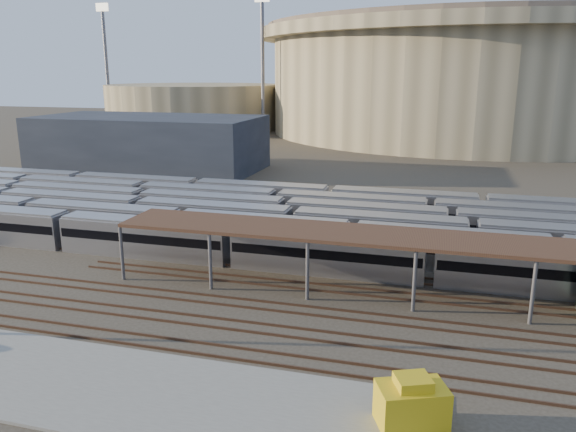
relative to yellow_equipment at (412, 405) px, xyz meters
The scene contains 12 objects.
ground 23.20m from the yellow_equipment, 143.01° to the left, with size 420.00×420.00×0.00m, color #383026.
apron 23.56m from the yellow_equipment, behind, with size 50.00×9.00×0.20m, color gray.
subway_trains 37.15m from the yellow_equipment, 119.16° to the left, with size 125.17×23.90×3.60m.
inspection_shed 18.64m from the yellow_equipment, 78.96° to the left, with size 60.30×6.00×5.30m.
empty_tracks 20.58m from the yellow_equipment, 154.21° to the left, with size 170.00×9.62×0.18m.
stadium 154.82m from the yellow_equipment, 87.58° to the left, with size 124.00×124.00×32.50m.
secondary_arena 164.05m from the yellow_equipment, 118.61° to the left, with size 56.00×56.00×14.00m, color tan.
service_building 87.34m from the yellow_equipment, 127.81° to the left, with size 42.00×20.00×10.00m, color #1E232D.
floodlight_0 134.49m from the yellow_equipment, 111.37° to the left, with size 4.00×1.00×38.40m.
floodlight_1 170.37m from the yellow_equipment, 127.69° to the left, with size 4.00×1.00×38.40m.
floodlight_3 177.31m from the yellow_equipment, 99.31° to the left, with size 4.00×1.00×38.40m.
yellow_equipment is the anchor object (origin of this frame).
Camera 1 is at (19.23, -40.76, 18.39)m, focal length 35.00 mm.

